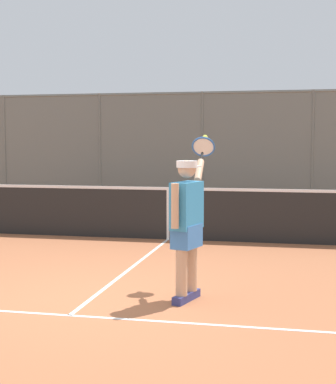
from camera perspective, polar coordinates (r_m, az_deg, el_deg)
ground_plane at (r=6.85m, az=-7.50°, el=-10.27°), size 60.00×60.00×0.00m
court_line_markings at (r=6.01m, az=-10.57°, el=-12.45°), size 7.63×8.87×0.01m
fence_backdrop at (r=15.29m, az=3.69°, el=3.65°), size 18.99×1.37×3.02m
tennis_net at (r=10.75m, az=0.01°, el=-2.01°), size 9.81×0.09×1.07m
tennis_player at (r=6.58m, az=1.86°, el=-2.70°), size 0.37×1.36×1.87m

